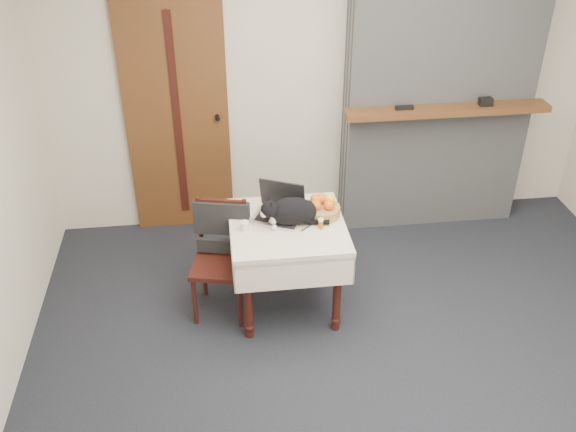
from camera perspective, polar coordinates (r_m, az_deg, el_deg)
The scene contains 12 objects.
ground at distance 4.27m, azimuth 7.64°, elevation -13.76°, with size 4.50×4.50×0.00m, color black.
room_shell at distance 3.67m, azimuth 7.87°, elevation 11.37°, with size 4.52×4.01×2.61m.
door at distance 5.25m, azimuth -9.84°, elevation 8.65°, with size 0.82×0.10×2.00m.
chimney at distance 5.33m, azimuth 13.44°, elevation 12.06°, with size 1.62×0.48×2.60m.
side_table at distance 4.39m, azimuth -0.06°, elevation -1.96°, with size 0.78×0.78×0.70m.
laptop at distance 4.39m, azimuth -0.82°, elevation 0.66°, with size 0.41×0.38×0.24m.
cat at distance 4.28m, azimuth 0.42°, elevation 0.41°, with size 0.47×0.23×0.23m.
cream_jar at distance 4.26m, azimuth -3.86°, elevation -0.89°, with size 0.06×0.06×0.06m, color silver.
pill_bottle at distance 4.27m, azimuth 2.93°, elevation -0.66°, with size 0.04×0.04×0.07m.
fruit_basket at distance 4.40m, azimuth 3.04°, elevation 0.73°, with size 0.25×0.25×0.14m.
desk_clutter at distance 4.38m, azimuth 2.14°, elevation -0.27°, with size 0.14×0.02×0.01m, color black.
chair at distance 4.47m, azimuth -5.96°, elevation -2.29°, with size 0.45×0.44×0.84m.
Camera 1 is at (-0.92, -2.86, 3.04)m, focal length 40.00 mm.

